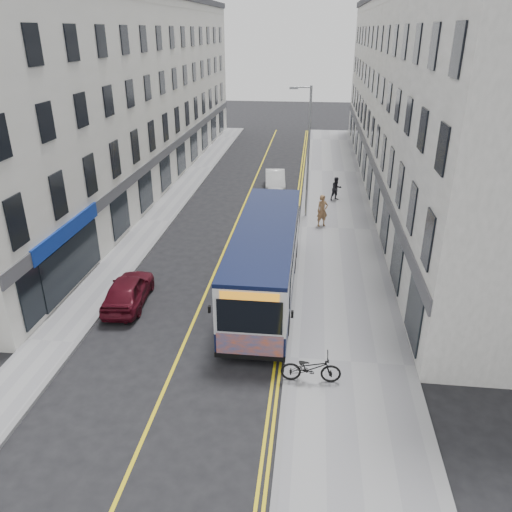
% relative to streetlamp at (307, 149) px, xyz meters
% --- Properties ---
extents(ground, '(140.00, 140.00, 0.00)m').
position_rel_streetlamp_xyz_m(ground, '(-4.17, -14.00, -4.38)').
color(ground, black).
rests_on(ground, ground).
extents(pavement_east, '(4.50, 64.00, 0.12)m').
position_rel_streetlamp_xyz_m(pavement_east, '(2.08, -2.00, -4.32)').
color(pavement_east, gray).
rests_on(pavement_east, ground).
extents(pavement_west, '(2.00, 64.00, 0.12)m').
position_rel_streetlamp_xyz_m(pavement_west, '(-9.17, -2.00, -4.32)').
color(pavement_west, gray).
rests_on(pavement_west, ground).
extents(kerb_east, '(0.18, 64.00, 0.13)m').
position_rel_streetlamp_xyz_m(kerb_east, '(-0.17, -2.00, -4.32)').
color(kerb_east, slate).
rests_on(kerb_east, ground).
extents(kerb_west, '(0.18, 64.00, 0.13)m').
position_rel_streetlamp_xyz_m(kerb_west, '(-8.17, -2.00, -4.32)').
color(kerb_west, slate).
rests_on(kerb_west, ground).
extents(road_centre_line, '(0.12, 64.00, 0.01)m').
position_rel_streetlamp_xyz_m(road_centre_line, '(-4.17, -2.00, -4.38)').
color(road_centre_line, gold).
rests_on(road_centre_line, ground).
extents(road_dbl_yellow_inner, '(0.10, 64.00, 0.01)m').
position_rel_streetlamp_xyz_m(road_dbl_yellow_inner, '(-0.62, -2.00, -4.38)').
color(road_dbl_yellow_inner, gold).
rests_on(road_dbl_yellow_inner, ground).
extents(road_dbl_yellow_outer, '(0.10, 64.00, 0.01)m').
position_rel_streetlamp_xyz_m(road_dbl_yellow_outer, '(-0.42, -2.00, -4.38)').
color(road_dbl_yellow_outer, gold).
rests_on(road_dbl_yellow_outer, ground).
extents(terrace_east, '(6.00, 46.00, 13.00)m').
position_rel_streetlamp_xyz_m(terrace_east, '(7.33, 7.00, 2.12)').
color(terrace_east, white).
rests_on(terrace_east, ground).
extents(terrace_west, '(6.00, 46.00, 13.00)m').
position_rel_streetlamp_xyz_m(terrace_west, '(-13.17, 7.00, 2.12)').
color(terrace_west, white).
rests_on(terrace_west, ground).
extents(streetlamp, '(1.32, 0.18, 8.00)m').
position_rel_streetlamp_xyz_m(streetlamp, '(0.00, 0.00, 0.00)').
color(streetlamp, gray).
rests_on(streetlamp, ground).
extents(city_bus, '(2.59, 11.09, 3.22)m').
position_rel_streetlamp_xyz_m(city_bus, '(-1.49, -10.24, -2.62)').
color(city_bus, black).
rests_on(city_bus, ground).
extents(bicycle, '(2.04, 0.77, 1.06)m').
position_rel_streetlamp_xyz_m(bicycle, '(0.65, -16.47, -3.73)').
color(bicycle, black).
rests_on(bicycle, pavement_east).
extents(pedestrian_near, '(0.82, 0.70, 1.91)m').
position_rel_streetlamp_xyz_m(pedestrian_near, '(1.08, -1.73, -3.31)').
color(pedestrian_near, olive).
rests_on(pedestrian_near, pavement_east).
extents(pedestrian_far, '(0.98, 0.91, 1.61)m').
position_rel_streetlamp_xyz_m(pedestrian_far, '(2.07, 3.42, -3.46)').
color(pedestrian_far, black).
rests_on(pedestrian_far, pavement_east).
extents(car_white, '(1.84, 4.21, 1.35)m').
position_rel_streetlamp_xyz_m(car_white, '(-2.37, 5.94, -3.71)').
color(car_white, silver).
rests_on(car_white, ground).
extents(car_maroon, '(1.85, 4.00, 1.33)m').
position_rel_streetlamp_xyz_m(car_maroon, '(-7.28, -11.95, -3.72)').
color(car_maroon, '#4D0C18').
rests_on(car_maroon, ground).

